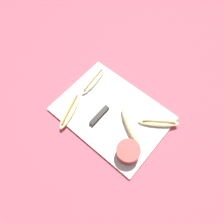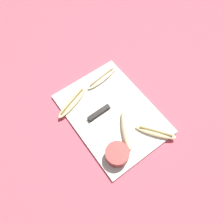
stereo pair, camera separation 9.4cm
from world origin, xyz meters
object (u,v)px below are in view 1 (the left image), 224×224
at_px(knife, 102,112).
at_px(banana_mellow_near, 70,110).
at_px(banana_bright_far, 93,81).
at_px(banana_cream_curved, 131,126).
at_px(banana_soft_right, 159,123).
at_px(prep_bowl, 128,152).

bearing_deg(knife, banana_mellow_near, -144.03).
height_order(banana_bright_far, banana_mellow_near, banana_bright_far).
distance_m(banana_cream_curved, banana_mellow_near, 0.27).
bearing_deg(banana_bright_far, banana_cream_curved, -14.08).
relative_size(banana_soft_right, banana_mellow_near, 0.85).
bearing_deg(banana_mellow_near, banana_bright_far, 98.52).
bearing_deg(prep_bowl, banana_mellow_near, -177.45).
relative_size(knife, banana_cream_curved, 1.32).
xyz_separation_m(banana_cream_curved, banana_bright_far, (-0.27, 0.07, -0.01)).
distance_m(banana_bright_far, banana_soft_right, 0.35).
xyz_separation_m(banana_bright_far, prep_bowl, (0.34, -0.17, 0.02)).
bearing_deg(banana_mellow_near, banana_soft_right, 31.58).
height_order(banana_soft_right, banana_mellow_near, banana_soft_right).
xyz_separation_m(banana_bright_far, banana_soft_right, (0.35, 0.02, 0.00)).
bearing_deg(banana_soft_right, banana_mellow_near, -148.42).
xyz_separation_m(banana_cream_curved, banana_soft_right, (0.08, 0.09, -0.01)).
height_order(banana_cream_curved, banana_mellow_near, banana_cream_curved).
relative_size(banana_bright_far, banana_soft_right, 1.10).
bearing_deg(prep_bowl, banana_bright_far, 153.87).
bearing_deg(banana_bright_far, knife, -34.06).
height_order(banana_soft_right, prep_bowl, prep_bowl).
relative_size(banana_cream_curved, banana_soft_right, 1.10).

